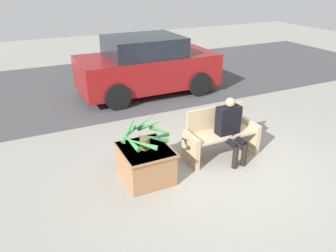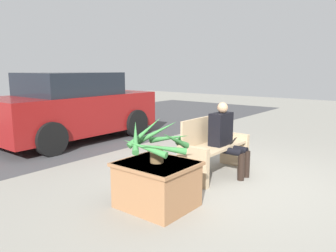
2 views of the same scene
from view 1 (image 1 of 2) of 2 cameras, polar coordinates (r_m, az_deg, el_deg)
The scene contains 7 objects.
ground_plane at distance 5.99m, azimuth 9.86°, elevation -7.37°, with size 30.00×30.00×0.00m, color gray.
road_surface at distance 10.84m, azimuth -8.23°, elevation 7.75°, with size 20.00×6.00×0.01m, color #424244.
bench at distance 6.22m, azimuth 9.09°, elevation -1.52°, with size 1.42×0.52×0.93m.
person_seated at distance 6.04m, azimuth 10.81°, elevation -0.01°, with size 0.43×0.59×1.18m.
planter_box at distance 5.51m, azimuth -3.95°, elevation -6.36°, with size 0.81×0.91×0.57m.
potted_plant at distance 5.25m, azimuth -3.95°, elevation -1.40°, with size 0.86×0.85×0.54m.
parked_car at distance 9.46m, azimuth -3.71°, elevation 10.42°, with size 3.89×1.98×1.62m.
Camera 1 is at (-3.09, -4.04, 3.17)m, focal length 35.00 mm.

